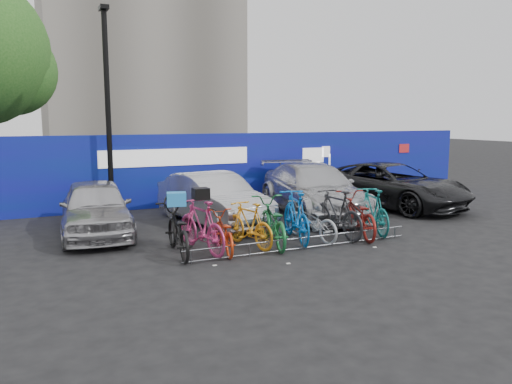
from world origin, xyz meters
TOP-DOWN VIEW (x-y plane):
  - ground at (0.00, 0.00)m, footprint 100.00×100.00m
  - hoarding at (0.01, 6.00)m, footprint 22.00×0.18m
  - lamppost at (-3.20, 5.40)m, footprint 0.25×0.50m
  - bike_rack at (-0.00, -0.60)m, footprint 5.60×0.03m
  - car_0 at (-3.99, 2.83)m, footprint 1.99×4.23m
  - car_1 at (-0.85, 2.88)m, footprint 2.21×4.46m
  - car_2 at (2.40, 2.90)m, footprint 2.90×5.53m
  - car_3 at (5.36, 2.89)m, footprint 3.63×5.68m
  - bike_0 at (-2.66, 0.15)m, footprint 0.89×2.11m
  - bike_1 at (-2.12, 0.15)m, footprint 0.91×2.03m
  - bike_2 at (-1.68, -0.04)m, footprint 0.84×1.77m
  - bike_3 at (-0.98, 0.14)m, footprint 0.84×1.81m
  - bike_4 at (-0.45, 0.02)m, footprint 1.17×2.21m
  - bike_5 at (0.24, 0.15)m, footprint 1.02×2.13m
  - bike_6 at (0.64, 0.12)m, footprint 0.94×1.87m
  - bike_7 at (1.36, 0.11)m, footprint 0.67×2.02m
  - bike_8 at (1.86, -0.07)m, footprint 1.19×2.19m
  - bike_9 at (2.44, 0.09)m, footprint 1.01×2.01m
  - cargo_crate at (-2.66, 0.15)m, footprint 0.46×0.39m
  - cargo_topcase at (-2.12, 0.15)m, footprint 0.34×0.31m

SIDE VIEW (x-z plane):
  - ground at x=0.00m, z-range 0.00..0.00m
  - bike_rack at x=0.00m, z-range 0.01..0.31m
  - bike_2 at x=-1.68m, z-range 0.00..0.89m
  - bike_6 at x=0.64m, z-range 0.00..0.94m
  - bike_3 at x=-0.98m, z-range 0.00..1.05m
  - bike_0 at x=-2.66m, z-range 0.00..1.08m
  - bike_8 at x=1.86m, z-range 0.00..1.09m
  - bike_4 at x=-0.45m, z-range 0.00..1.11m
  - bike_9 at x=2.44m, z-range 0.00..1.17m
  - bike_1 at x=-2.12m, z-range 0.00..1.18m
  - bike_7 at x=1.36m, z-range 0.00..1.20m
  - bike_5 at x=0.24m, z-range 0.00..1.23m
  - car_0 at x=-3.99m, z-range 0.00..1.40m
  - car_1 at x=-0.85m, z-range 0.00..1.41m
  - car_3 at x=5.36m, z-range 0.00..1.46m
  - car_2 at x=2.40m, z-range 0.00..1.53m
  - hoarding at x=0.01m, z-range 0.00..2.40m
  - cargo_crate at x=-2.66m, z-range 1.08..1.37m
  - cargo_topcase at x=-2.12m, z-range 1.18..1.43m
  - lamppost at x=-3.20m, z-range 0.22..6.33m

